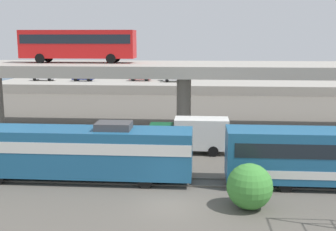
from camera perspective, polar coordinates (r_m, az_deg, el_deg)
ground_plane at (r=25.93m, az=0.26°, el=-11.92°), size 260.00×260.00×0.00m
rail_strip_near at (r=28.91m, az=0.73°, el=-9.38°), size 110.00×0.12×0.12m
rail_strip_far at (r=30.38m, az=0.92°, el=-8.39°), size 110.00×0.12×0.12m
train_locomotive at (r=30.46m, az=-13.88°, el=-4.46°), size 17.37×3.04×4.18m
highway_overpass at (r=44.08m, az=2.16°, el=6.01°), size 96.00×10.69×7.23m
transit_bus_on_overpass at (r=46.03m, az=-11.99°, el=9.51°), size 12.00×2.68×3.40m
service_truck_west at (r=36.70m, az=3.14°, el=-2.53°), size 6.80×2.46×3.04m
pier_parking_lot at (r=79.45m, az=3.14°, el=3.89°), size 72.98×12.26×1.64m
parked_car_0 at (r=83.12m, az=-11.37°, el=5.09°), size 4.04×1.83×1.50m
parked_car_1 at (r=82.09m, az=-3.79°, el=5.21°), size 4.20×1.94×1.50m
parked_car_2 at (r=82.42m, az=0.64°, el=5.25°), size 4.55×1.96×1.50m
parked_car_3 at (r=85.71m, az=-16.43°, el=5.03°), size 4.68×1.87×1.50m
parked_car_4 at (r=79.76m, az=0.85°, el=5.08°), size 4.09×1.98×1.50m
harbor_water at (r=102.41m, az=3.44°, el=4.90°), size 140.00×36.00×0.01m
shrub_right at (r=25.40m, az=10.92°, el=-9.35°), size 2.69×2.69×2.69m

